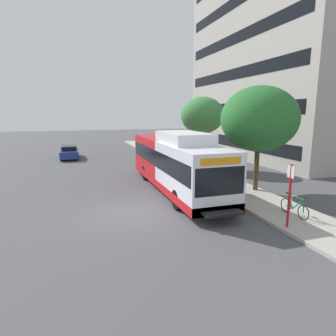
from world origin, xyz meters
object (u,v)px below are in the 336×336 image
street_tree_mid_block (202,115)px  bicycle_parked (294,207)px  transit_bus (175,163)px  parked_car_far_lane (69,152)px  street_tree_near_stop (259,119)px  bus_stop_sign_pole (290,191)px

street_tree_mid_block → bicycle_parked: bearing=-94.7°
transit_bus → parked_car_far_lane: size_ratio=2.72×
transit_bus → street_tree_near_stop: 5.53m
transit_bus → street_tree_mid_block: street_tree_mid_block is taller
bus_stop_sign_pole → parked_car_far_lane: bearing=111.0°
bicycle_parked → street_tree_near_stop: 5.90m
transit_bus → street_tree_mid_block: bearing=53.1°
bus_stop_sign_pole → bicycle_parked: (1.20, 0.98, -1.09)m
street_tree_mid_block → parked_car_far_lane: (-10.85, 9.32, -3.82)m
transit_bus → parked_car_far_lane: 16.58m
bus_stop_sign_pole → street_tree_mid_block: size_ratio=0.44×
street_tree_near_stop → parked_car_far_lane: 20.65m
transit_bus → bicycle_parked: 7.29m
bicycle_parked → parked_car_far_lane: bearing=114.5°
transit_bus → street_tree_mid_block: 7.94m
transit_bus → bicycle_parked: bearing=-61.3°
transit_bus → street_tree_near_stop: street_tree_near_stop is taller
bus_stop_sign_pole → parked_car_far_lane: size_ratio=0.58×
bus_stop_sign_pole → street_tree_near_stop: size_ratio=0.43×
street_tree_mid_block → transit_bus: bearing=-126.9°
transit_bus → bus_stop_sign_pole: transit_bus is taller
transit_bus → parked_car_far_lane: bearing=112.7°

